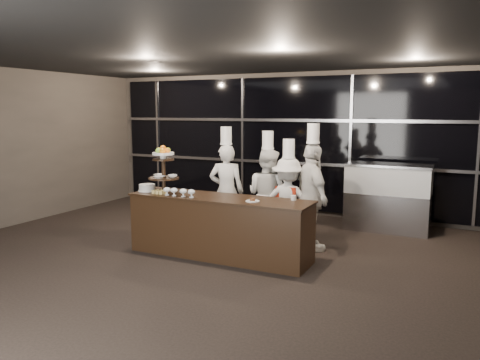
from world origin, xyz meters
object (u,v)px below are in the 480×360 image
at_px(display_case, 388,194).
at_px(chef_a, 226,190).
at_px(display_stand, 163,166).
at_px(layer_cake, 147,188).
at_px(buffet_counter, 219,226).
at_px(chef_c, 288,202).
at_px(chef_d, 312,196).
at_px(chef_b, 267,194).

bearing_deg(display_case, chef_a, -145.11).
relative_size(display_stand, layer_cake, 2.48).
height_order(display_stand, layer_cake, display_stand).
relative_size(layer_cake, chef_a, 0.16).
distance_m(buffet_counter, display_stand, 1.33).
height_order(buffet_counter, display_stand, display_stand).
distance_m(buffet_counter, chef_c, 1.25).
bearing_deg(chef_c, display_stand, -151.12).
bearing_deg(chef_d, buffet_counter, -141.04).
xyz_separation_m(layer_cake, display_case, (3.33, 2.78, -0.29)).
height_order(layer_cake, chef_d, chef_d).
distance_m(chef_a, chef_b, 0.72).
xyz_separation_m(display_stand, layer_cake, (-0.29, -0.05, -0.37)).
bearing_deg(chef_d, display_stand, -156.61).
xyz_separation_m(chef_a, chef_c, (1.15, -0.06, -0.10)).
xyz_separation_m(buffet_counter, chef_a, (-0.41, 1.02, 0.38)).
xyz_separation_m(layer_cake, chef_b, (1.58, 1.22, -0.17)).
bearing_deg(display_case, chef_b, -138.40).
bearing_deg(chef_a, display_case, 34.89).
bearing_deg(layer_cake, display_stand, 9.68).
height_order(display_case, chef_c, chef_c).
xyz_separation_m(display_stand, chef_a, (0.59, 1.02, -0.49)).
bearing_deg(chef_b, display_case, 41.60).
relative_size(buffet_counter, chef_b, 1.52).
height_order(display_stand, chef_c, chef_c).
distance_m(chef_b, chef_d, 0.90).
xyz_separation_m(display_stand, chef_b, (1.29, 1.17, -0.54)).
height_order(display_stand, chef_d, chef_d).
xyz_separation_m(buffet_counter, display_case, (2.04, 2.73, 0.22)).
relative_size(buffet_counter, display_case, 1.89).
bearing_deg(display_stand, chef_c, 28.88).
xyz_separation_m(display_stand, chef_c, (1.74, 0.96, -0.60)).
distance_m(display_stand, layer_cake, 0.47).
bearing_deg(chef_c, layer_cake, -153.58).
xyz_separation_m(buffet_counter, chef_d, (1.15, 0.93, 0.41)).
bearing_deg(display_stand, chef_a, 59.98).
relative_size(chef_a, chef_b, 1.03).
bearing_deg(buffet_counter, chef_b, 76.10).
bearing_deg(buffet_counter, layer_cake, -177.78).
distance_m(chef_a, chef_d, 1.57).
height_order(layer_cake, display_case, display_case).
height_order(chef_b, chef_d, chef_d).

